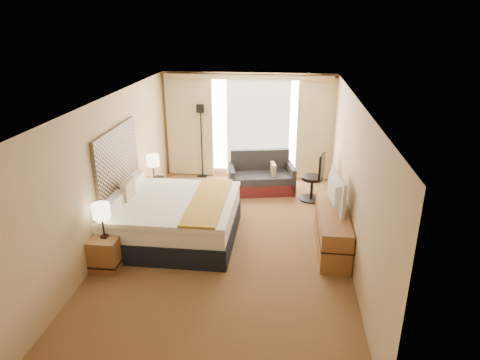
# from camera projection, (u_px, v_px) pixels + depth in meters

# --- Properties ---
(floor) EXTENTS (4.20, 7.00, 0.02)m
(floor) POSITION_uv_depth(u_px,v_px,m) (229.00, 241.00, 7.84)
(floor) COLOR #522417
(floor) RESTS_ON ground
(ceiling) EXTENTS (4.20, 7.00, 0.02)m
(ceiling) POSITION_uv_depth(u_px,v_px,m) (228.00, 100.00, 6.90)
(ceiling) COLOR beige
(ceiling) RESTS_ON wall_back
(wall_back) EXTENTS (4.20, 0.02, 2.60)m
(wall_back) POSITION_uv_depth(u_px,v_px,m) (248.00, 126.00, 10.61)
(wall_back) COLOR tan
(wall_back) RESTS_ON ground
(wall_front) EXTENTS (4.20, 0.02, 2.60)m
(wall_front) POSITION_uv_depth(u_px,v_px,m) (179.00, 302.00, 4.13)
(wall_front) COLOR tan
(wall_front) RESTS_ON ground
(wall_left) EXTENTS (0.02, 7.00, 2.60)m
(wall_left) POSITION_uv_depth(u_px,v_px,m) (112.00, 171.00, 7.59)
(wall_left) COLOR tan
(wall_left) RESTS_ON ground
(wall_right) EXTENTS (0.02, 7.00, 2.60)m
(wall_right) POSITION_uv_depth(u_px,v_px,m) (353.00, 180.00, 7.15)
(wall_right) COLOR tan
(wall_right) RESTS_ON ground
(headboard) EXTENTS (0.06, 1.85, 1.50)m
(headboard) POSITION_uv_depth(u_px,v_px,m) (118.00, 168.00, 7.78)
(headboard) COLOR black
(headboard) RESTS_ON wall_left
(nightstand_left) EXTENTS (0.45, 0.52, 0.55)m
(nightstand_left) POSITION_uv_depth(u_px,v_px,m) (107.00, 252.00, 6.96)
(nightstand_left) COLOR brown
(nightstand_left) RESTS_ON floor
(nightstand_right) EXTENTS (0.45, 0.52, 0.55)m
(nightstand_right) POSITION_uv_depth(u_px,v_px,m) (153.00, 193.00, 9.28)
(nightstand_right) COLOR brown
(nightstand_right) RESTS_ON floor
(media_dresser) EXTENTS (0.50, 1.80, 0.70)m
(media_dresser) POSITION_uv_depth(u_px,v_px,m) (332.00, 230.00, 7.52)
(media_dresser) COLOR brown
(media_dresser) RESTS_ON floor
(window) EXTENTS (2.30, 0.02, 2.30)m
(window) POSITION_uv_depth(u_px,v_px,m) (258.00, 126.00, 10.55)
(window) COLOR white
(window) RESTS_ON wall_back
(curtains) EXTENTS (4.12, 0.19, 2.56)m
(curtains) POSITION_uv_depth(u_px,v_px,m) (248.00, 123.00, 10.46)
(curtains) COLOR #CAB98E
(curtains) RESTS_ON floor
(bed) EXTENTS (2.28, 2.09, 1.11)m
(bed) POSITION_uv_depth(u_px,v_px,m) (172.00, 218.00, 7.83)
(bed) COLOR black
(bed) RESTS_ON floor
(loveseat) EXTENTS (1.62, 1.08, 0.93)m
(loveseat) POSITION_uv_depth(u_px,v_px,m) (261.00, 178.00, 9.99)
(loveseat) COLOR #59191B
(loveseat) RESTS_ON floor
(floor_lamp) EXTENTS (0.23, 0.23, 1.85)m
(floor_lamp) POSITION_uv_depth(u_px,v_px,m) (201.00, 126.00, 10.54)
(floor_lamp) COLOR black
(floor_lamp) RESTS_ON floor
(desk_chair) EXTENTS (0.53, 0.53, 1.08)m
(desk_chair) POSITION_uv_depth(u_px,v_px,m) (315.00, 180.00, 9.42)
(desk_chair) COLOR black
(desk_chair) RESTS_ON floor
(lamp_left) EXTENTS (0.28, 0.28, 0.59)m
(lamp_left) POSITION_uv_depth(u_px,v_px,m) (101.00, 212.00, 6.69)
(lamp_left) COLOR black
(lamp_left) RESTS_ON nightstand_left
(lamp_right) EXTENTS (0.27, 0.27, 0.56)m
(lamp_right) POSITION_uv_depth(u_px,v_px,m) (153.00, 161.00, 9.05)
(lamp_right) COLOR black
(lamp_right) RESTS_ON nightstand_right
(tissue_box) EXTENTS (0.12, 0.12, 0.10)m
(tissue_box) POSITION_uv_depth(u_px,v_px,m) (114.00, 230.00, 6.98)
(tissue_box) COLOR #8098C5
(tissue_box) RESTS_ON nightstand_left
(telephone) EXTENTS (0.20, 0.17, 0.07)m
(telephone) POSITION_uv_depth(u_px,v_px,m) (159.00, 178.00, 9.25)
(telephone) COLOR black
(telephone) RESTS_ON nightstand_right
(television) EXTENTS (0.26, 1.09, 0.62)m
(television) POSITION_uv_depth(u_px,v_px,m) (331.00, 191.00, 7.48)
(television) COLOR black
(television) RESTS_ON media_dresser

